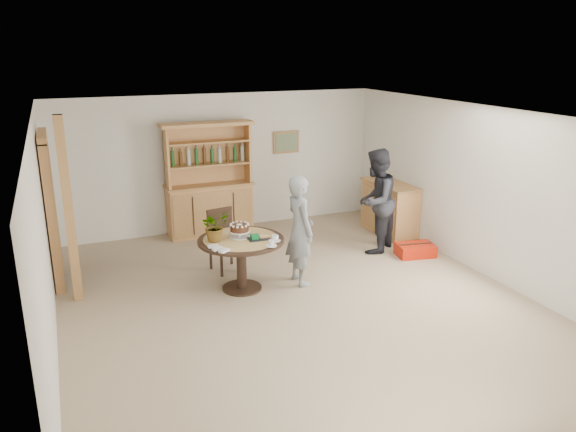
# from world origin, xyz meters

# --- Properties ---
(ground) EXTENTS (7.00, 7.00, 0.00)m
(ground) POSITION_xyz_m (0.00, 0.00, 0.00)
(ground) COLOR tan
(ground) RESTS_ON ground
(room_shell) EXTENTS (6.04, 7.04, 2.52)m
(room_shell) POSITION_xyz_m (0.00, 0.01, 1.74)
(room_shell) COLOR white
(room_shell) RESTS_ON ground
(doorway) EXTENTS (0.13, 1.10, 2.18)m
(doorway) POSITION_xyz_m (-2.93, 2.00, 1.11)
(doorway) COLOR black
(doorway) RESTS_ON ground
(pine_post) EXTENTS (0.12, 0.12, 2.50)m
(pine_post) POSITION_xyz_m (-2.70, 1.20, 1.25)
(pine_post) COLOR tan
(pine_post) RESTS_ON ground
(hutch) EXTENTS (1.62, 0.54, 2.04)m
(hutch) POSITION_xyz_m (-0.30, 3.24, 0.69)
(hutch) COLOR tan
(hutch) RESTS_ON ground
(sideboard) EXTENTS (0.54, 1.26, 0.94)m
(sideboard) POSITION_xyz_m (2.74, 2.00, 0.47)
(sideboard) COLOR tan
(sideboard) RESTS_ON ground
(dining_table) EXTENTS (1.20, 1.20, 0.76)m
(dining_table) POSITION_xyz_m (-0.54, 0.66, 0.60)
(dining_table) COLOR black
(dining_table) RESTS_ON ground
(dining_chair) EXTENTS (0.49, 0.49, 0.95)m
(dining_chair) POSITION_xyz_m (-0.55, 1.49, 0.54)
(dining_chair) COLOR black
(dining_chair) RESTS_ON ground
(birthday_cake) EXTENTS (0.30, 0.30, 0.20)m
(birthday_cake) POSITION_xyz_m (-0.54, 0.71, 0.88)
(birthday_cake) COLOR white
(birthday_cake) RESTS_ON dining_table
(flower_vase) EXTENTS (0.47, 0.44, 0.42)m
(flower_vase) POSITION_xyz_m (-0.89, 0.71, 0.97)
(flower_vase) COLOR #3F7233
(flower_vase) RESTS_ON dining_table
(gift_tray) EXTENTS (0.30, 0.20, 0.08)m
(gift_tray) POSITION_xyz_m (-0.32, 0.54, 0.79)
(gift_tray) COLOR black
(gift_tray) RESTS_ON dining_table
(coffee_cup_a) EXTENTS (0.15, 0.15, 0.09)m
(coffee_cup_a) POSITION_xyz_m (-0.14, 0.38, 0.80)
(coffee_cup_a) COLOR white
(coffee_cup_a) RESTS_ON dining_table
(coffee_cup_b) EXTENTS (0.15, 0.15, 0.08)m
(coffee_cup_b) POSITION_xyz_m (-0.26, 0.21, 0.79)
(coffee_cup_b) COLOR white
(coffee_cup_b) RESTS_ON dining_table
(napkins) EXTENTS (0.24, 0.33, 0.03)m
(napkins) POSITION_xyz_m (-0.95, 0.35, 0.77)
(napkins) COLOR white
(napkins) RESTS_ON dining_table
(teen_boy) EXTENTS (0.39, 0.59, 1.61)m
(teen_boy) POSITION_xyz_m (0.31, 0.56, 0.80)
(teen_boy) COLOR gray
(teen_boy) RESTS_ON ground
(adult_person) EXTENTS (1.07, 1.03, 1.73)m
(adult_person) POSITION_xyz_m (2.00, 1.30, 0.87)
(adult_person) COLOR black
(adult_person) RESTS_ON ground
(red_suitcase) EXTENTS (0.66, 0.50, 0.21)m
(red_suitcase) POSITION_xyz_m (2.50, 0.82, 0.10)
(red_suitcase) COLOR red
(red_suitcase) RESTS_ON ground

